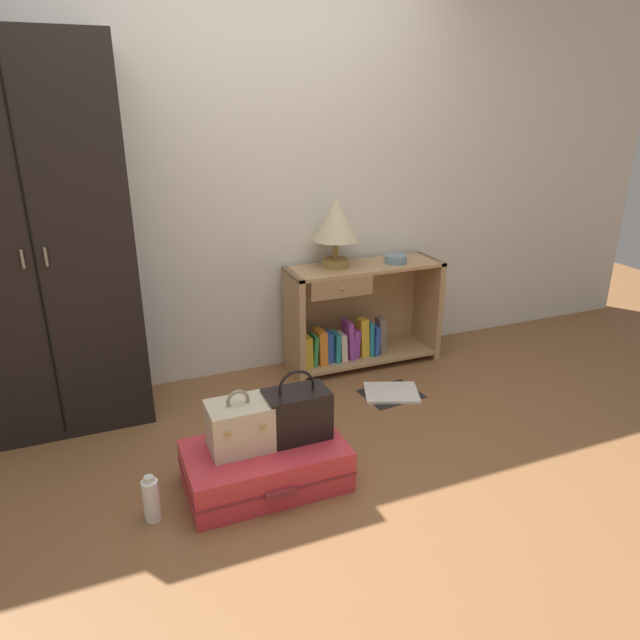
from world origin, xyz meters
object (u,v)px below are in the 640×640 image
train_case (239,426)px  suitcase_large (266,465)px  bottle (151,499)px  bookshelf (357,317)px  bowl (396,259)px  table_lamp (336,222)px  handbag (297,413)px  wardrobe (36,247)px  open_book_on_floor (391,393)px

train_case → suitcase_large: bearing=-20.6°
bottle → bookshelf: bearing=36.4°
suitcase_large → train_case: train_case is taller
bowl → suitcase_large: (-1.22, -1.01, -0.61)m
table_lamp → bottle: 1.96m
bowl → handbag: size_ratio=0.42×
wardrobe → handbag: (1.03, -0.96, -0.67)m
handbag → bottle: (-0.69, -0.08, -0.23)m
bookshelf → wardrobe: bearing=-178.0°
bookshelf → open_book_on_floor: bookshelf is taller
suitcase_large → train_case: (-0.10, 0.04, 0.21)m
table_lamp → open_book_on_floor: table_lamp is taller
wardrobe → train_case: 1.40m
table_lamp → handbag: bearing=-121.9°
bottle → open_book_on_floor: size_ratio=0.55×
suitcase_large → open_book_on_floor: 1.13m
bookshelf → bowl: bearing=-10.1°
wardrobe → bowl: size_ratio=13.73×
suitcase_large → bottle: bearing=-174.8°
bottle → bowl: bearing=31.3°
table_lamp → train_case: size_ratio=1.49×
bowl → wardrobe: bearing=-179.5°
train_case → open_book_on_floor: 1.23m
table_lamp → bookshelf: bearing=-7.9°
table_lamp → wardrobe: bearing=-177.1°
wardrobe → bottle: bearing=-71.7°
bowl → train_case: bearing=-143.7°
bookshelf → train_case: bearing=-136.7°
bookshelf → train_case: (-1.08, -1.02, -0.01)m
suitcase_large → handbag: bearing=9.4°
bookshelf → train_case: 1.48m
train_case → handbag: (0.27, -0.01, 0.01)m
table_lamp → handbag: 1.40m
handbag → bottle: 0.73m
train_case → bottle: bearing=-168.3°
bookshelf → bottle: size_ratio=4.75×
wardrobe → bookshelf: wardrobe is taller
handbag → open_book_on_floor: handbag is taller
bottle → train_case: bearing=11.7°
wardrobe → bowl: bearing=0.5°
bottle → open_book_on_floor: bearing=22.0°
handbag → bottle: bearing=-173.7°
wardrobe → table_lamp: bearing=2.9°
wardrobe → suitcase_large: wardrobe is taller
train_case → bowl: bearing=36.3°
bowl → handbag: bowl is taller
bookshelf → suitcase_large: bearing=-132.7°
bowl → handbag: (-1.05, -0.98, -0.39)m
bowl → table_lamp: bearing=170.7°
bottle → open_book_on_floor: 1.62m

